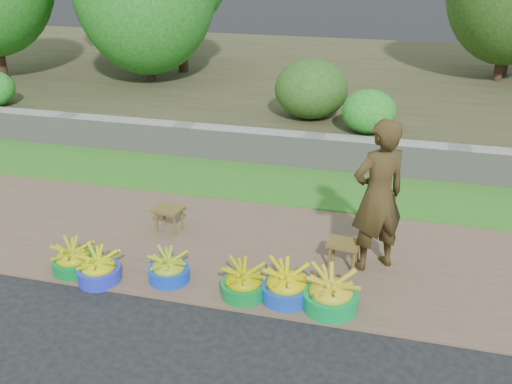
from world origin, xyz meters
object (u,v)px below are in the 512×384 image
(basin_b, at_px, (99,269))
(stool_left, at_px, (169,212))
(basin_d, at_px, (244,283))
(basin_f, at_px, (331,294))
(basin_a, at_px, (73,260))
(basin_c, at_px, (169,269))
(stool_right, at_px, (344,247))
(basin_e, at_px, (286,286))
(vendor_woman, at_px, (378,196))

(basin_b, distance_m, stool_left, 1.31)
(basin_d, relative_size, basin_f, 0.87)
(basin_a, relative_size, basin_f, 0.85)
(basin_c, bearing_deg, stool_right, 22.67)
(basin_b, relative_size, stool_right, 1.21)
(basin_f, height_order, stool_right, basin_f)
(basin_a, bearing_deg, basin_d, 0.78)
(basin_a, relative_size, stool_right, 1.22)
(basin_a, distance_m, basin_c, 1.11)
(basin_a, xyz_separation_m, stool_left, (0.67, 1.17, 0.11))
(basin_d, bearing_deg, stool_right, 41.36)
(basin_f, distance_m, stool_left, 2.51)
(stool_left, bearing_deg, basin_c, -67.63)
(basin_e, relative_size, stool_right, 1.35)
(basin_c, relative_size, vendor_woman, 0.26)
(basin_e, distance_m, vendor_woman, 1.40)
(basin_f, relative_size, stool_right, 1.43)
(basin_e, distance_m, basin_f, 0.47)
(basin_a, distance_m, basin_b, 0.38)
(basin_c, xyz_separation_m, stool_left, (-0.44, 1.07, 0.12))
(stool_right, height_order, vendor_woman, vendor_woman)
(basin_b, bearing_deg, basin_f, 2.69)
(basin_e, xyz_separation_m, stool_left, (-1.76, 1.10, 0.10))
(stool_left, height_order, stool_right, same)
(basin_b, xyz_separation_m, basin_f, (2.52, 0.12, 0.03))
(basin_d, bearing_deg, stool_left, 138.95)
(basin_a, bearing_deg, basin_b, -14.94)
(basin_c, xyz_separation_m, basin_f, (1.78, -0.08, 0.04))
(basin_c, distance_m, stool_right, 1.97)
(basin_c, bearing_deg, basin_d, -4.62)
(basin_f, xyz_separation_m, vendor_woman, (0.35, 0.94, 0.71))
(basin_d, bearing_deg, basin_c, 175.38)
(basin_b, relative_size, basin_f, 0.84)
(vendor_woman, bearing_deg, stool_left, -39.70)
(basin_b, relative_size, stool_left, 1.18)
(basin_a, xyz_separation_m, basin_e, (2.43, 0.07, 0.02))
(basin_a, height_order, stool_left, basin_a)
(basin_d, bearing_deg, basin_b, -175.52)
(basin_a, height_order, basin_d, basin_d)
(basin_c, distance_m, basin_e, 1.32)
(basin_d, xyz_separation_m, stool_right, (0.94, 0.83, 0.11))
(basin_d, bearing_deg, basin_f, -0.49)
(basin_d, bearing_deg, vendor_woman, 36.51)
(basin_b, height_order, stool_left, basin_b)
(basin_a, height_order, vendor_woman, vendor_woman)
(basin_b, relative_size, vendor_woman, 0.27)
(basin_d, xyz_separation_m, basin_e, (0.44, 0.05, 0.01))
(basin_c, height_order, stool_right, basin_c)
(basin_d, xyz_separation_m, stool_left, (-1.31, 1.14, 0.11))
(basin_b, distance_m, stool_right, 2.73)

